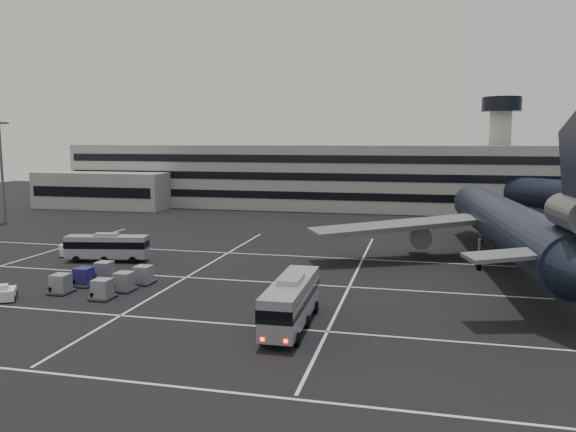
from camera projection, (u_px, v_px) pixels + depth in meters
The scene contains 11 objects.
ground at pixel (226, 290), 56.57m from camera, with size 260.00×260.00×0.00m, color black.
lane_markings at pixel (237, 289), 57.05m from camera, with size 90.00×55.62×0.01m.
terminal at pixel (320, 177), 124.96m from camera, with size 125.00×26.00×24.00m.
hills at pixel (416, 211), 218.16m from camera, with size 352.00×180.00×44.00m.
lightpole_left at pixel (1, 158), 101.20m from camera, with size 2.40×2.40×18.28m.
trijet_main at pixel (507, 224), 65.76m from camera, with size 47.33×57.69×18.08m.
bus_near at pixel (291, 299), 45.10m from camera, with size 3.14×11.82×4.15m.
bus_far at pixel (107, 246), 69.74m from camera, with size 10.36×4.20×3.56m.
tug_a at pixel (68, 251), 73.20m from camera, with size 2.06×2.76×1.59m.
tug_b at pixel (7, 293), 52.77m from camera, with size 2.58×2.84×1.57m.
uld_cluster at pixel (103, 279), 57.07m from camera, with size 8.50×9.60×1.92m.
Camera 1 is at (18.70, -52.18, 14.93)m, focal length 35.00 mm.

